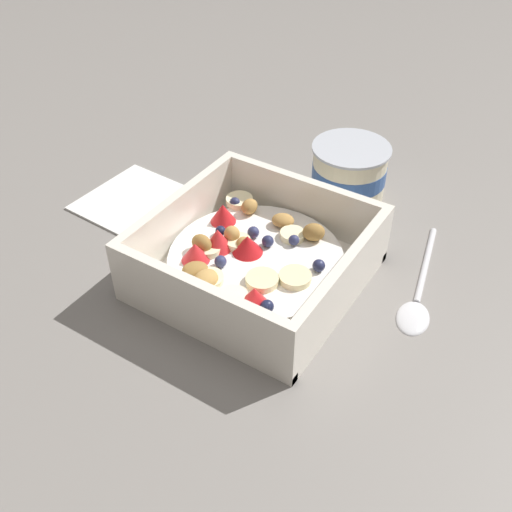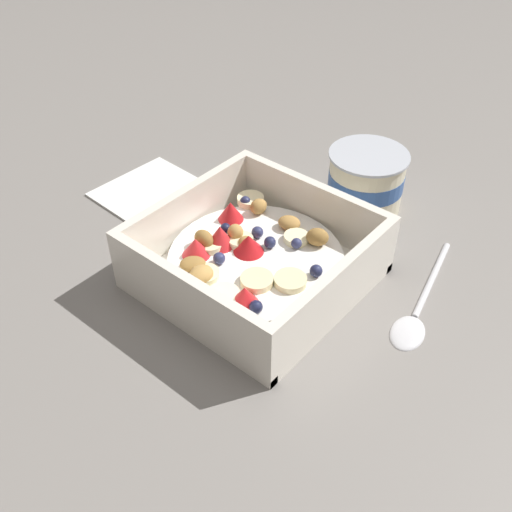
{
  "view_description": "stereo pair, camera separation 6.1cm",
  "coord_description": "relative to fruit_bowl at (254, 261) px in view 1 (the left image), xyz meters",
  "views": [
    {
      "loc": [
        0.23,
        -0.38,
        0.42
      ],
      "look_at": [
        -0.02,
        0.01,
        0.03
      ],
      "focal_mm": 42.16,
      "sensor_mm": 36.0,
      "label": 1
    },
    {
      "loc": [
        0.28,
        -0.35,
        0.42
      ],
      "look_at": [
        -0.02,
        0.01,
        0.03
      ],
      "focal_mm": 42.16,
      "sensor_mm": 36.0,
      "label": 2
    }
  ],
  "objects": [
    {
      "name": "ground_plane",
      "position": [
        0.02,
        -0.01,
        -0.02
      ],
      "size": [
        2.4,
        2.4,
        0.0
      ],
      "primitive_type": "plane",
      "color": "gray"
    },
    {
      "name": "fruit_bowl",
      "position": [
        0.0,
        0.0,
        0.0
      ],
      "size": [
        0.2,
        0.2,
        0.07
      ],
      "color": "white",
      "rests_on": "ground"
    },
    {
      "name": "spoon",
      "position": [
        0.16,
        0.06,
        -0.02
      ],
      "size": [
        0.06,
        0.17,
        0.01
      ],
      "color": "silver",
      "rests_on": "ground"
    },
    {
      "name": "yogurt_cup",
      "position": [
        0.02,
        0.18,
        0.01
      ],
      "size": [
        0.09,
        0.09,
        0.07
      ],
      "color": "beige",
      "rests_on": "ground"
    },
    {
      "name": "folded_napkin",
      "position": [
        -0.19,
        0.04,
        -0.02
      ],
      "size": [
        0.13,
        0.13,
        0.01
      ],
      "primitive_type": "cube",
      "rotation": [
        0.0,
        0.0,
        -0.05
      ],
      "color": "white",
      "rests_on": "ground"
    }
  ]
}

